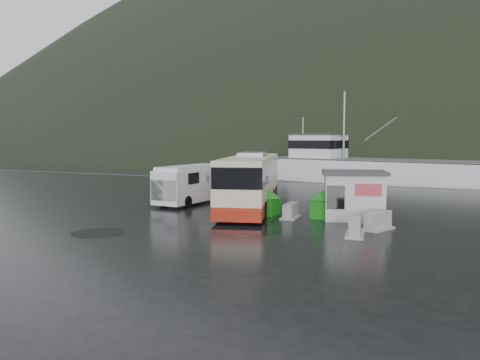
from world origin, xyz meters
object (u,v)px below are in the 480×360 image
at_px(dome_tent, 242,221).
at_px(jersey_barrier_b, 291,218).
at_px(waste_bin_right, 322,218).
at_px(white_van, 191,203).
at_px(waste_bin_left, 269,215).
at_px(jersey_barrier_a, 355,236).
at_px(coach_bus, 251,208).
at_px(fishing_trawler, 370,178).
at_px(ticket_kiosk, 353,219).
at_px(jersey_barrier_c, 378,230).

relative_size(dome_tent, jersey_barrier_b, 1.53).
bearing_deg(waste_bin_right, white_van, 167.72).
height_order(dome_tent, jersey_barrier_b, dome_tent).
distance_m(waste_bin_left, waste_bin_right, 3.01).
distance_m(jersey_barrier_a, jersey_barrier_b, 5.29).
xyz_separation_m(coach_bus, fishing_trawler, (2.90, 26.26, 0.00)).
distance_m(waste_bin_left, dome_tent, 2.37).
xyz_separation_m(white_van, jersey_barrier_a, (11.98, -6.07, 0.00)).
xyz_separation_m(ticket_kiosk, jersey_barrier_a, (0.95, -4.40, 0.00)).
relative_size(ticket_kiosk, jersey_barrier_c, 1.92).
xyz_separation_m(waste_bin_left, dome_tent, (-0.57, -2.30, 0.00)).
bearing_deg(dome_tent, ticket_kiosk, 29.50).
xyz_separation_m(white_van, fishing_trawler, (7.34, 25.96, 0.00)).
bearing_deg(fishing_trawler, waste_bin_right, -73.20).
height_order(dome_tent, jersey_barrier_a, dome_tent).
relative_size(waste_bin_left, dome_tent, 0.59).
bearing_deg(jersey_barrier_c, white_van, 162.10).
relative_size(jersey_barrier_c, fishing_trawler, 0.06).
bearing_deg(jersey_barrier_a, waste_bin_right, 122.56).
relative_size(ticket_kiosk, jersey_barrier_b, 2.06).
relative_size(waste_bin_right, jersey_barrier_b, 0.94).
distance_m(waste_bin_right, jersey_barrier_a, 4.77).
distance_m(coach_bus, fishing_trawler, 26.42).
bearing_deg(jersey_barrier_a, dome_tent, 166.53).
bearing_deg(jersey_barrier_c, jersey_barrier_b, 164.16).
bearing_deg(jersey_barrier_b, white_van, 160.87).
bearing_deg(white_van, dome_tent, -34.69).
relative_size(dome_tent, jersey_barrier_a, 1.57).
bearing_deg(ticket_kiosk, dome_tent, -167.06).
relative_size(waste_bin_right, ticket_kiosk, 0.46).
xyz_separation_m(white_van, waste_bin_left, (6.42, -2.30, 0.00)).
xyz_separation_m(waste_bin_right, fishing_trawler, (-2.07, 28.01, 0.00)).
bearing_deg(fishing_trawler, coach_bus, -83.75).
relative_size(waste_bin_left, jersey_barrier_b, 0.90).
xyz_separation_m(jersey_barrier_b, fishing_trawler, (-0.54, 28.69, 0.00)).
relative_size(white_van, jersey_barrier_b, 3.78).
xyz_separation_m(coach_bus, white_van, (-4.43, 0.30, 0.00)).
height_order(dome_tent, fishing_trawler, fishing_trawler).
relative_size(jersey_barrier_b, fishing_trawler, 0.06).
relative_size(coach_bus, waste_bin_left, 8.42).
bearing_deg(fishing_trawler, white_van, -93.22).
distance_m(white_van, jersey_barrier_c, 13.31).
height_order(white_van, jersey_barrier_c, white_van).
relative_size(coach_bus, fishing_trawler, 0.44).
height_order(coach_bus, fishing_trawler, fishing_trawler).
height_order(white_van, ticket_kiosk, ticket_kiosk).
distance_m(jersey_barrier_b, jersey_barrier_c, 4.98).
bearing_deg(jersey_barrier_c, fishing_trawler, 100.05).
height_order(white_van, jersey_barrier_b, white_van).
height_order(jersey_barrier_c, fishing_trawler, fishing_trawler).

